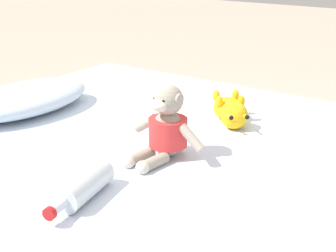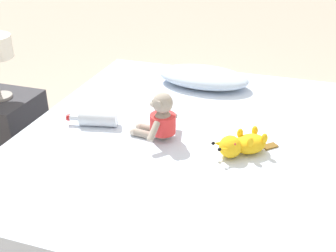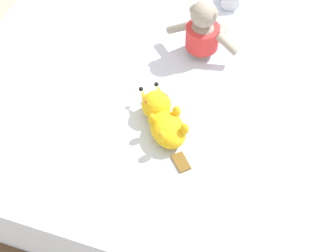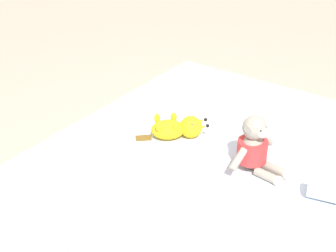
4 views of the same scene
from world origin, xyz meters
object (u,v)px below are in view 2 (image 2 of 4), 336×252
Objects in this scene: glass_bottle at (97,119)px; nightstand at (8,136)px; pillow at (203,77)px; bed at (183,174)px; plush_yellow_creature at (242,145)px; plush_monkey at (161,120)px.

glass_bottle is 0.52× the size of nightstand.
pillow is at bearing 27.87° from nightstand.
bed is at bearing -84.85° from pillow.
plush_yellow_creature reaches higher than glass_bottle.
pillow reaches higher than nightstand.
glass_bottle is (-0.73, 0.05, -0.01)m from plush_yellow_creature.
plush_monkey is 1.09m from nightstand.
plush_yellow_creature is (0.39, -0.02, -0.05)m from plush_monkey.
plush_monkey is 0.39m from plush_yellow_creature.
plush_monkey is at bearing 176.34° from plush_yellow_creature.
pillow is 1.24m from nightstand.
plush_monkey reaches higher than plush_yellow_creature.
plush_yellow_creature is at bearing -3.66° from plush_monkey.
plush_yellow_creature is 1.46m from nightstand.
plush_yellow_creature is 1.08× the size of glass_bottle.
plush_yellow_creature is at bearing -3.63° from glass_bottle.
glass_bottle is at bearing -119.01° from pillow.
plush_yellow_creature is at bearing -22.54° from bed.
plush_yellow_creature is 0.56× the size of nightstand.
glass_bottle reaches higher than bed.
nightstand reaches higher than bed.
bed is at bearing 10.18° from glass_bottle.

